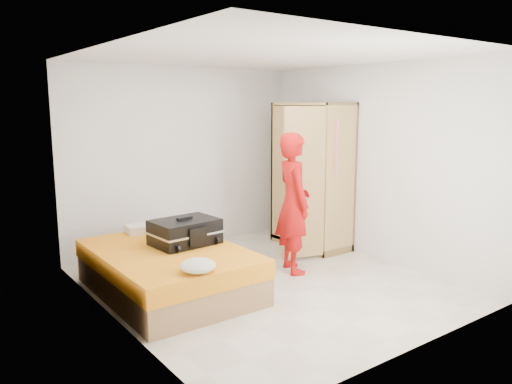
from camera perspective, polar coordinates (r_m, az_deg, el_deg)
room at (r=5.63m, az=1.36°, el=2.10°), size 4.00×4.02×2.60m
bed at (r=5.69m, az=-9.92°, el=-8.84°), size 1.42×2.02×0.50m
wardrobe at (r=7.25m, az=6.28°, el=1.41°), size 1.15×1.20×2.10m
person at (r=6.17m, az=4.29°, el=-1.27°), size 0.60×0.74×1.74m
suitcase at (r=5.74m, az=-8.11°, el=-4.54°), size 0.77×0.60×0.31m
round_cushion at (r=4.80m, az=-6.66°, el=-8.35°), size 0.34×0.34×0.13m
pillow at (r=6.40m, az=-12.21°, el=-4.00°), size 0.56×0.31×0.10m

